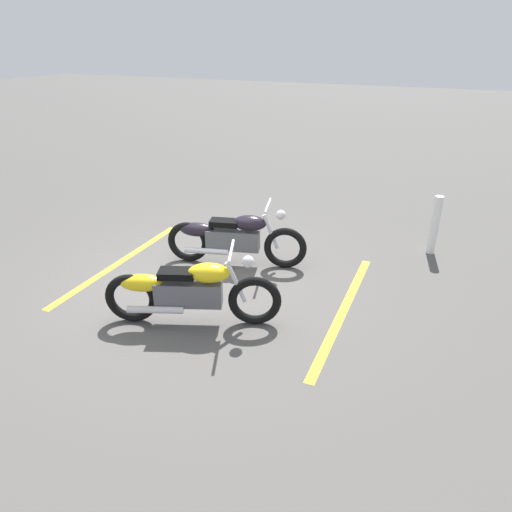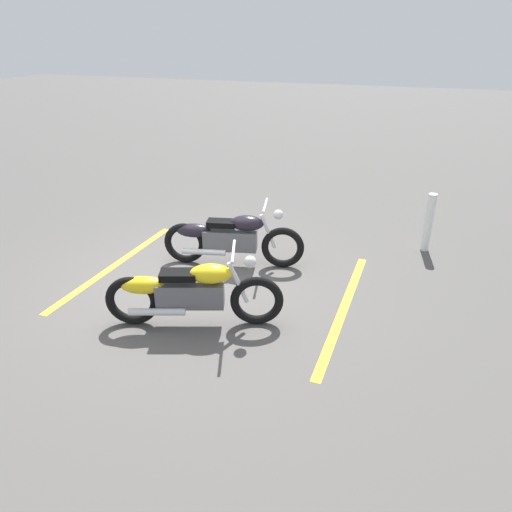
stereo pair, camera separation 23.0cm
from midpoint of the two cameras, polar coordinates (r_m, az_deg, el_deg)
ground_plane at (r=7.00m, az=-7.09°, el=-3.39°), size 60.00×60.00×0.00m
motorcycle_bright_foreground at (r=5.89m, az=-7.22°, el=-4.23°), size 2.13×0.91×1.04m
motorcycle_dark_foreground at (r=7.35m, az=-2.01°, el=2.27°), size 2.19×0.79×1.04m
bollard_post at (r=8.31m, az=21.66°, el=3.50°), size 0.14×0.14×1.00m
parking_stripe_near at (r=7.87m, az=-15.41°, el=-0.72°), size 0.15×3.20×0.01m
parking_stripe_mid at (r=6.46m, az=11.63°, el=-6.43°), size 0.15×3.20×0.01m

